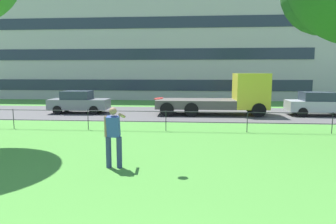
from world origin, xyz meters
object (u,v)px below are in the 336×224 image
frisbee (159,99)px  person_thrower (114,135)px  car_grey_right (79,102)px  flatbed_truck_far_right (228,97)px  apartment_building_background (150,43)px  car_silver_far_left (318,104)px

frisbee → person_thrower: bearing=-178.6°
person_thrower → car_grey_right: person_thrower is taller
flatbed_truck_far_right → apartment_building_background: (-7.50, 16.44, 5.11)m
person_thrower → apartment_building_background: (-2.87, 28.13, 5.35)m
flatbed_truck_far_right → frisbee: bearing=-105.8°
flatbed_truck_far_right → person_thrower: bearing=-111.6°
person_thrower → car_silver_far_left: bearing=48.3°
frisbee → car_silver_far_left: 14.94m
car_grey_right → person_thrower: bearing=-64.4°
flatbed_truck_far_right → car_grey_right: bearing=-179.8°
flatbed_truck_far_right → apartment_building_background: bearing=114.5°
flatbed_truck_far_right → apartment_building_background: apartment_building_background is taller
person_thrower → apartment_building_background: 28.78m
frisbee → flatbed_truck_far_right: flatbed_truck_far_right is taller
frisbee → apartment_building_background: apartment_building_background is taller
car_silver_far_left → apartment_building_background: apartment_building_background is taller
flatbed_truck_far_right → car_silver_far_left: size_ratio=1.82×
frisbee → car_grey_right: 13.58m
car_grey_right → car_silver_far_left: same height
frisbee → apartment_building_background: 28.73m
apartment_building_background → frisbee: bearing=-81.5°
person_thrower → car_silver_far_left: size_ratio=0.45×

